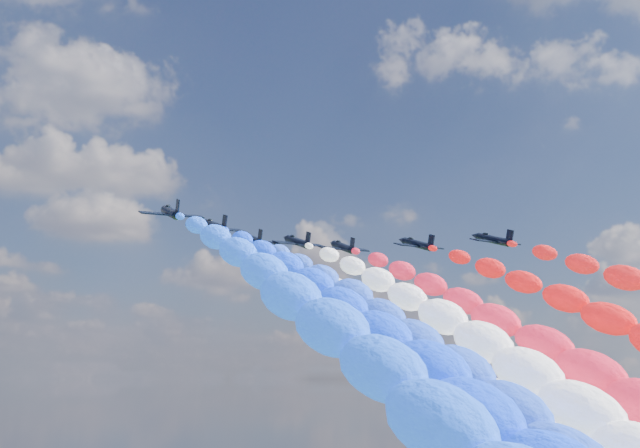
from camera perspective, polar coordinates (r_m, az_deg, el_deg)
name	(u,v)px	position (r m, az deg, el deg)	size (l,w,h in m)	color
jet_0	(171,212)	(113.34, -10.20, 0.79)	(8.44, 11.32, 2.49)	black
trail_0	(353,376)	(61.43, 2.31, -10.37)	(6.64, 103.40, 47.57)	blue
jet_1	(214,226)	(122.60, -7.25, -0.15)	(8.44, 11.32, 2.49)	black
trail_1	(403,376)	(71.98, 5.69, -10.36)	(6.64, 103.40, 47.57)	#103FFC
jet_2	(251,239)	(133.40, -4.72, -1.05)	(8.44, 11.32, 2.49)	black
trail_2	(437,377)	(83.93, 8.02, -10.33)	(6.64, 103.40, 47.57)	blue
jet_3	(297,242)	(135.47, -1.56, -1.23)	(8.44, 11.32, 2.49)	black
trail_3	(505,377)	(87.69, 12.59, -10.19)	(6.64, 103.40, 47.57)	white
jet_4	(268,252)	(146.73, -3.61, -1.94)	(8.44, 11.32, 2.49)	black
trail_4	(436,377)	(97.71, 7.93, -10.36)	(6.64, 103.40, 47.57)	white
jet_5	(343,247)	(140.77, 1.58, -1.58)	(8.44, 11.32, 2.49)	black
trail_5	(564,377)	(94.75, 16.42, -10.03)	(6.64, 103.40, 47.57)	red
jet_6	(417,244)	(138.74, 6.69, -1.38)	(8.44, 11.32, 2.49)	black
jet_7	(493,240)	(136.28, 11.81, -1.06)	(8.44, 11.32, 2.49)	black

